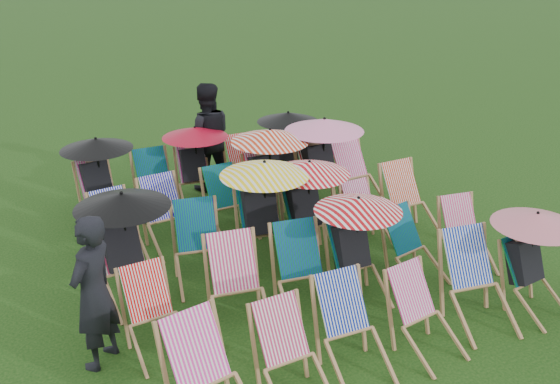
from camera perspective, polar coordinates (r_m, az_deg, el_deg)
name	(u,v)px	position (r m, az deg, el deg)	size (l,w,h in m)	color
ground	(289,261)	(8.40, 0.80, -6.35)	(100.00, 100.00, 0.00)	black
deckchair_0	(212,381)	(5.69, -6.26, -16.82)	(0.79, 1.00, 0.98)	#A6794D
deckchair_1	(293,358)	(5.98, 1.23, -14.92)	(0.61, 0.84, 0.89)	#A6794D
deckchair_2	(354,330)	(6.35, 6.75, -12.38)	(0.65, 0.88, 0.92)	#A6794D
deckchair_3	(427,315)	(6.73, 13.26, -10.89)	(0.68, 0.87, 0.87)	#A6794D
deckchair_4	(479,283)	(7.31, 17.77, -7.93)	(0.80, 1.01, 1.00)	#A6794D
deckchair_5	(535,261)	(7.70, 22.26, -5.86)	(1.00, 1.06, 1.18)	#A6794D
deckchair_6	(155,315)	(6.69, -11.37, -10.95)	(0.61, 0.83, 0.87)	#A6794D
deckchair_7	(239,288)	(6.91, -3.80, -8.74)	(0.79, 1.00, 0.98)	#A6794D
deckchair_8	(305,273)	(7.17, 2.31, -7.45)	(0.77, 0.98, 0.97)	#A6794D
deckchair_9	(357,247)	(7.43, 7.10, -4.99)	(1.04, 1.08, 1.24)	#A6794D
deckchair_10	(415,248)	(7.99, 12.27, -5.00)	(0.72, 0.90, 0.88)	#A6794D
deckchair_11	(468,235)	(8.49, 16.81, -3.81)	(0.69, 0.87, 0.86)	#A6794D
deckchair_12	(126,246)	(7.51, -13.91, -4.83)	(1.12, 1.19, 1.33)	#A6794D
deckchair_13	(199,247)	(7.80, -7.38, -5.00)	(0.81, 1.00, 0.96)	#A6794D
deckchair_14	(264,212)	(8.07, -1.49, -1.86)	(1.16, 1.23, 1.38)	#A6794D
deckchair_15	(309,207)	(8.34, 2.69, -1.39)	(1.08, 1.13, 1.29)	#A6794D
deckchair_16	(368,216)	(8.78, 8.01, -2.19)	(0.58, 0.79, 0.83)	#A6794D
deckchair_17	(412,201)	(9.17, 11.93, -0.83)	(0.65, 0.91, 0.98)	#A6794D
deckchair_18	(118,229)	(8.55, -14.58, -3.27)	(0.66, 0.86, 0.88)	#A6794D
deckchair_19	(169,215)	(8.72, -10.16, -2.11)	(0.68, 0.91, 0.94)	#A6794D
deckchair_20	(230,203)	(9.00, -4.61, -1.03)	(0.64, 0.88, 0.93)	#A6794D
deckchair_21	(270,174)	(9.29, -0.90, 1.65)	(1.17, 1.22, 1.39)	#A6794D
deckchair_22	(324,164)	(9.64, 4.09, 2.60)	(1.22, 1.27, 1.45)	#A6794D
deckchair_23	(358,173)	(10.04, 7.16, 1.73)	(0.71, 0.96, 1.01)	#A6794D
deckchair_24	(99,179)	(9.68, -16.19, 1.17)	(1.07, 1.13, 1.27)	#A6794D
deckchair_25	(157,185)	(9.76, -11.18, 0.64)	(0.65, 0.89, 0.95)	#A6794D
deckchair_26	(195,164)	(10.00, -7.75, 2.51)	(1.04, 1.10, 1.24)	#A6794D
deckchair_27	(248,168)	(10.25, -2.92, 2.19)	(0.65, 0.89, 0.95)	#A6794D
deckchair_28	(289,148)	(10.65, 0.79, 4.08)	(1.06, 1.10, 1.26)	#A6794D
deckchair_29	(323,154)	(11.01, 3.97, 3.46)	(0.68, 0.87, 0.88)	#A6794D
person_left	(94,293)	(6.45, -16.68, -8.82)	(0.60, 0.39, 1.65)	black
person_rear	(206,137)	(10.44, -6.74, 4.99)	(0.89, 0.69, 1.83)	black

